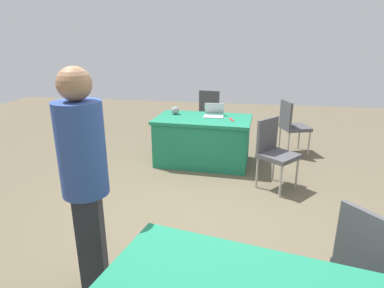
{
  "coord_description": "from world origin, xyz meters",
  "views": [
    {
      "loc": [
        -0.48,
        3.02,
        1.97
      ],
      "look_at": [
        0.09,
        -0.19,
        0.9
      ],
      "focal_mm": 30.08,
      "sensor_mm": 36.0,
      "label": 1
    }
  ],
  "objects_px": {
    "table_foreground": "(203,140)",
    "scissors_red": "(231,120)",
    "chair_aisle": "(211,109)",
    "laptop_silver": "(214,114)",
    "chair_near_front": "(374,263)",
    "chair_tucked_right": "(274,149)",
    "yarn_ball": "(175,110)",
    "person_presenter": "(85,176)",
    "chair_by_pillar": "(292,124)"
  },
  "relations": [
    {
      "from": "table_foreground",
      "to": "laptop_silver",
      "type": "bearing_deg",
      "value": -139.98
    },
    {
      "from": "chair_aisle",
      "to": "person_presenter",
      "type": "distance_m",
      "value": 4.62
    },
    {
      "from": "table_foreground",
      "to": "scissors_red",
      "type": "distance_m",
      "value": 0.6
    },
    {
      "from": "chair_tucked_right",
      "to": "scissors_red",
      "type": "height_order",
      "value": "chair_tucked_right"
    },
    {
      "from": "chair_tucked_right",
      "to": "yarn_ball",
      "type": "height_order",
      "value": "chair_tucked_right"
    },
    {
      "from": "chair_tucked_right",
      "to": "laptop_silver",
      "type": "relative_size",
      "value": 2.88
    },
    {
      "from": "table_foreground",
      "to": "chair_by_pillar",
      "type": "distance_m",
      "value": 1.66
    },
    {
      "from": "chair_near_front",
      "to": "laptop_silver",
      "type": "xyz_separation_m",
      "value": [
        1.43,
        -3.13,
        0.26
      ]
    },
    {
      "from": "table_foreground",
      "to": "chair_by_pillar",
      "type": "bearing_deg",
      "value": -153.69
    },
    {
      "from": "chair_tucked_right",
      "to": "chair_by_pillar",
      "type": "height_order",
      "value": "chair_tucked_right"
    },
    {
      "from": "yarn_ball",
      "to": "scissors_red",
      "type": "relative_size",
      "value": 0.72
    },
    {
      "from": "chair_tucked_right",
      "to": "yarn_ball",
      "type": "bearing_deg",
      "value": -81.64
    },
    {
      "from": "chair_near_front",
      "to": "chair_by_pillar",
      "type": "distance_m",
      "value": 3.73
    },
    {
      "from": "laptop_silver",
      "to": "scissors_red",
      "type": "distance_m",
      "value": 0.35
    },
    {
      "from": "table_foreground",
      "to": "laptop_silver",
      "type": "xyz_separation_m",
      "value": [
        -0.16,
        -0.13,
        0.42
      ]
    },
    {
      "from": "person_presenter",
      "to": "yarn_ball",
      "type": "height_order",
      "value": "person_presenter"
    },
    {
      "from": "table_foreground",
      "to": "chair_aisle",
      "type": "relative_size",
      "value": 1.61
    },
    {
      "from": "chair_aisle",
      "to": "chair_by_pillar",
      "type": "xyz_separation_m",
      "value": [
        -1.54,
        0.86,
        -0.02
      ]
    },
    {
      "from": "chair_near_front",
      "to": "scissors_red",
      "type": "distance_m",
      "value": 3.16
    },
    {
      "from": "laptop_silver",
      "to": "chair_near_front",
      "type": "bearing_deg",
      "value": 111.72
    },
    {
      "from": "scissors_red",
      "to": "chair_near_front",
      "type": "bearing_deg",
      "value": 2.96
    },
    {
      "from": "laptop_silver",
      "to": "chair_tucked_right",
      "type": "bearing_deg",
      "value": 133.41
    },
    {
      "from": "chair_tucked_right",
      "to": "chair_near_front",
      "type": "bearing_deg",
      "value": 51.53
    },
    {
      "from": "chair_tucked_right",
      "to": "chair_aisle",
      "type": "xyz_separation_m",
      "value": [
        1.15,
        -2.35,
        0.02
      ]
    },
    {
      "from": "chair_by_pillar",
      "to": "chair_near_front",
      "type": "bearing_deg",
      "value": -16.89
    },
    {
      "from": "laptop_silver",
      "to": "yarn_ball",
      "type": "height_order",
      "value": "laptop_silver"
    },
    {
      "from": "chair_tucked_right",
      "to": "chair_aisle",
      "type": "relative_size",
      "value": 0.98
    },
    {
      "from": "table_foreground",
      "to": "scissors_red",
      "type": "relative_size",
      "value": 8.68
    },
    {
      "from": "table_foreground",
      "to": "scissors_red",
      "type": "bearing_deg",
      "value": 172.8
    },
    {
      "from": "yarn_ball",
      "to": "scissors_red",
      "type": "distance_m",
      "value": 0.98
    },
    {
      "from": "chair_aisle",
      "to": "yarn_ball",
      "type": "bearing_deg",
      "value": -98.75
    },
    {
      "from": "chair_by_pillar",
      "to": "person_presenter",
      "type": "distance_m",
      "value": 4.22
    },
    {
      "from": "chair_near_front",
      "to": "chair_aisle",
      "type": "xyz_separation_m",
      "value": [
        1.65,
        -4.59,
        0.02
      ]
    },
    {
      "from": "laptop_silver",
      "to": "person_presenter",
      "type": "bearing_deg",
      "value": 76.07
    },
    {
      "from": "chair_tucked_right",
      "to": "yarn_ball",
      "type": "xyz_separation_m",
      "value": [
        1.58,
        -0.93,
        0.28
      ]
    },
    {
      "from": "chair_aisle",
      "to": "laptop_silver",
      "type": "xyz_separation_m",
      "value": [
        -0.22,
        1.46,
        0.24
      ]
    },
    {
      "from": "table_foreground",
      "to": "chair_aisle",
      "type": "bearing_deg",
      "value": -87.58
    },
    {
      "from": "chair_near_front",
      "to": "chair_tucked_right",
      "type": "xyz_separation_m",
      "value": [
        0.51,
        -2.25,
        0.0
      ]
    },
    {
      "from": "scissors_red",
      "to": "table_foreground",
      "type": "bearing_deg",
      "value": -115.25
    },
    {
      "from": "person_presenter",
      "to": "yarn_ball",
      "type": "distance_m",
      "value": 3.17
    },
    {
      "from": "chair_by_pillar",
      "to": "person_presenter",
      "type": "height_order",
      "value": "person_presenter"
    },
    {
      "from": "chair_tucked_right",
      "to": "chair_by_pillar",
      "type": "xyz_separation_m",
      "value": [
        -0.4,
        -1.48,
        -0.0
      ]
    },
    {
      "from": "chair_near_front",
      "to": "laptop_silver",
      "type": "relative_size",
      "value": 2.87
    },
    {
      "from": "chair_by_pillar",
      "to": "laptop_silver",
      "type": "distance_m",
      "value": 1.47
    },
    {
      "from": "chair_near_front",
      "to": "person_presenter",
      "type": "xyz_separation_m",
      "value": [
        2.04,
        -0.02,
        0.47
      ]
    },
    {
      "from": "chair_aisle",
      "to": "chair_by_pillar",
      "type": "relative_size",
      "value": 1.02
    },
    {
      "from": "person_presenter",
      "to": "scissors_red",
      "type": "height_order",
      "value": "person_presenter"
    },
    {
      "from": "chair_aisle",
      "to": "yarn_ball",
      "type": "xyz_separation_m",
      "value": [
        0.43,
        1.42,
        0.26
      ]
    },
    {
      "from": "yarn_ball",
      "to": "scissors_red",
      "type": "bearing_deg",
      "value": 166.33
    },
    {
      "from": "person_presenter",
      "to": "scissors_red",
      "type": "relative_size",
      "value": 10.0
    }
  ]
}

